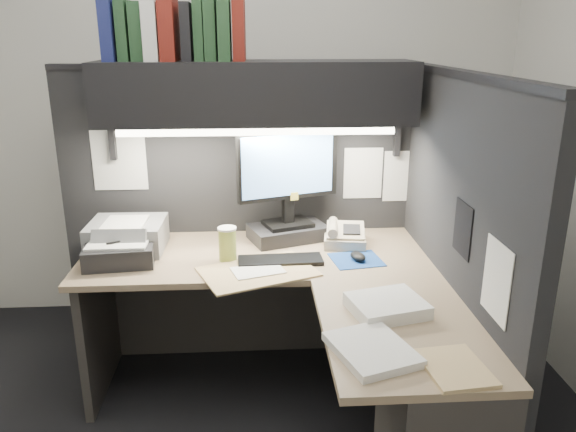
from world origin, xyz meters
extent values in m
cube|color=silver|center=(0.00, 1.50, 1.35)|extent=(3.50, 0.04, 2.70)
cube|color=silver|center=(0.00, -1.50, 1.35)|extent=(3.50, 0.04, 2.70)
cube|color=black|center=(0.03, 0.93, 0.80)|extent=(1.90, 0.06, 1.60)
cube|color=black|center=(0.98, 0.18, 0.80)|extent=(0.06, 1.50, 1.60)
cube|color=#90795B|center=(0.10, 0.56, 0.71)|extent=(1.70, 0.68, 0.03)
cube|color=#90795B|center=(0.65, -0.21, 0.71)|extent=(0.60, 0.85, 0.03)
cube|color=#312D2B|center=(0.10, 0.86, 0.35)|extent=(1.61, 0.02, 0.70)
cube|color=#312D2B|center=(-0.70, 0.56, 0.35)|extent=(0.04, 0.61, 0.70)
cube|color=black|center=(0.12, 0.75, 1.50)|extent=(1.55, 0.34, 0.30)
cylinder|color=white|center=(0.12, 0.61, 1.33)|extent=(1.32, 0.04, 0.04)
cube|color=black|center=(0.28, 0.75, 0.77)|extent=(0.45, 0.35, 0.08)
cube|color=black|center=(0.28, 0.75, 0.89)|extent=(0.07, 0.06, 0.13)
cube|color=black|center=(0.28, 0.75, 1.14)|extent=(0.52, 0.22, 0.36)
cube|color=#74B0FF|center=(0.28, 0.73, 1.14)|extent=(0.47, 0.17, 0.31)
cube|color=black|center=(0.22, 0.44, 0.74)|extent=(0.41, 0.15, 0.02)
cube|color=navy|center=(0.59, 0.44, 0.73)|extent=(0.26, 0.25, 0.00)
ellipsoid|color=black|center=(0.60, 0.43, 0.75)|extent=(0.09, 0.12, 0.04)
cube|color=#BCAD91|center=(0.57, 0.66, 0.77)|extent=(0.24, 0.25, 0.09)
cylinder|color=#C2CC51|center=(-0.03, 0.48, 0.81)|extent=(0.10, 0.10, 0.16)
cube|color=gray|center=(-0.54, 0.66, 0.80)|extent=(0.37, 0.32, 0.15)
cube|color=black|center=(-0.54, 0.49, 0.78)|extent=(0.35, 0.30, 0.10)
cube|color=tan|center=(0.12, 0.32, 0.73)|extent=(0.59, 0.49, 0.01)
cube|color=white|center=(0.62, -0.10, 0.76)|extent=(0.33, 0.29, 0.05)
cube|color=white|center=(0.50, -0.39, 0.74)|extent=(0.32, 0.36, 0.03)
cube|color=tan|center=(0.75, -0.50, 0.74)|extent=(0.22, 0.27, 0.01)
cube|color=navy|center=(-0.55, 0.74, 1.80)|extent=(0.06, 0.22, 0.31)
cube|color=#204124|center=(-0.48, 0.77, 1.79)|extent=(0.05, 0.22, 0.27)
cube|color=#204124|center=(-0.42, 0.77, 1.78)|extent=(0.06, 0.22, 0.26)
cube|color=white|center=(-0.35, 0.74, 1.78)|extent=(0.07, 0.22, 0.26)
cube|color=maroon|center=(-0.28, 0.74, 1.79)|extent=(0.07, 0.22, 0.28)
cube|color=black|center=(-0.20, 0.75, 1.78)|extent=(0.05, 0.22, 0.26)
cube|color=#204124|center=(-0.14, 0.77, 1.80)|extent=(0.04, 0.22, 0.30)
cube|color=#204124|center=(-0.08, 0.77, 1.79)|extent=(0.06, 0.22, 0.29)
cube|color=#204124|center=(-0.02, 0.73, 1.80)|extent=(0.06, 0.22, 0.30)
cube|color=maroon|center=(0.05, 0.75, 1.79)|extent=(0.06, 0.22, 0.28)
cube|color=white|center=(0.70, 0.90, 1.05)|extent=(0.21, 0.00, 0.28)
cube|color=white|center=(0.92, 0.90, 1.03)|extent=(0.21, 0.00, 0.28)
cube|color=white|center=(-0.60, 0.90, 1.15)|extent=(0.28, 0.00, 0.34)
cube|color=black|center=(0.95, 0.04, 1.02)|extent=(0.00, 0.18, 0.22)
cube|color=white|center=(0.95, -0.31, 0.95)|extent=(0.00, 0.21, 0.28)
camera|label=1|loc=(0.10, -2.05, 1.77)|focal=35.00mm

